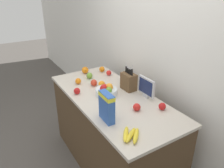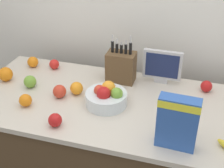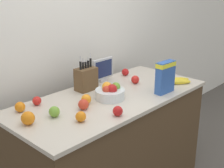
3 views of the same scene
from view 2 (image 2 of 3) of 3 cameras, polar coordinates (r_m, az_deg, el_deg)
The scene contains 16 objects.
wall_back at distance 2.13m, azimuth 5.38°, elevation 14.00°, with size 9.00×0.06×2.60m.
counter at distance 2.06m, azimuth 0.68°, elevation -14.00°, with size 1.70×0.76×0.92m.
knife_block at distance 1.93m, azimuth 1.66°, elevation 3.22°, with size 0.17×0.12×0.31m.
small_monitor at distance 1.92m, azimuth 9.16°, elevation 3.30°, with size 0.24×0.03×0.22m.
cereal_box at distance 1.42m, azimuth 11.92°, elevation -6.58°, with size 0.19×0.08×0.26m.
fruit_bowl at distance 1.72m, azimuth -1.01°, elevation -2.33°, with size 0.23×0.23×0.13m.
apple_front at distance 1.93m, azimuth 16.88°, elevation -0.40°, with size 0.07×0.07×0.07m, color red.
apple_middle at distance 1.82m, azimuth -9.57°, elevation -1.34°, with size 0.08×0.08×0.08m, color red.
apple_leftmost at distance 1.75m, azimuth 12.99°, elevation -3.32°, with size 0.07×0.07×0.07m, color red.
apple_rear at distance 1.95m, azimuth -14.76°, elevation 0.42°, with size 0.08×0.08×0.08m, color #6B9E33.
apple_by_knife_block at distance 2.14m, azimuth -10.51°, elevation 3.58°, with size 0.07×0.07×0.07m, color red.
apple_near_bananas at distance 1.60m, azimuth -10.37°, elevation -6.51°, with size 0.07×0.07×0.07m, color red.
orange_back_center at distance 2.19m, azimuth -14.27°, elevation 3.92°, with size 0.07×0.07×0.07m, color orange.
orange_mid_right at distance 1.83m, azimuth -6.50°, elevation -0.78°, with size 0.08×0.08×0.08m, color orange.
orange_by_cereal at distance 1.78m, azimuth -15.54°, elevation -2.89°, with size 0.07×0.07×0.07m, color orange.
orange_front_right at distance 2.07m, azimuth -18.89°, elevation 1.71°, with size 0.09×0.09×0.09m, color orange.
Camera 2 is at (0.39, -1.41, 1.91)m, focal length 50.00 mm.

